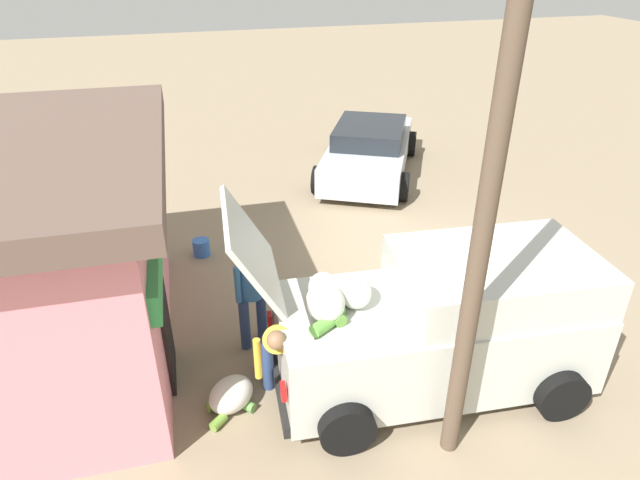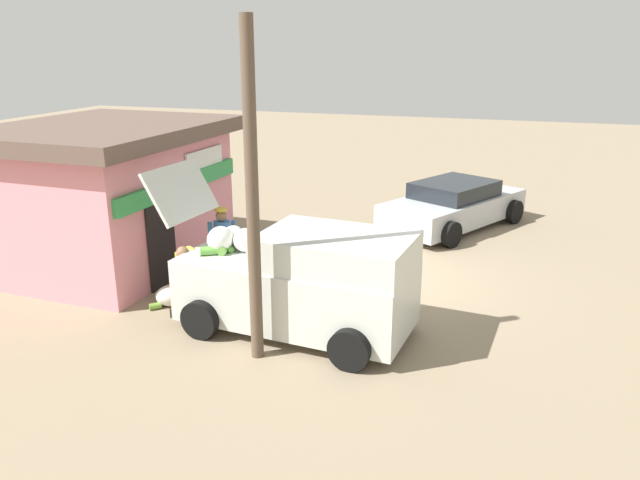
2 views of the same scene
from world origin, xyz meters
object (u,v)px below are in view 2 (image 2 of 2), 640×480
(delivery_van, at_px, (301,281))
(parked_sedan, at_px, (453,205))
(vendor_standing, at_px, (223,242))
(storefront_bar, at_px, (109,193))
(paint_bucket, at_px, (257,237))
(unloaded_banana_pile, at_px, (172,296))
(customer_bending, at_px, (198,268))

(delivery_van, relative_size, parked_sedan, 0.97)
(vendor_standing, bearing_deg, storefront_bar, 80.12)
(vendor_standing, xyz_separation_m, paint_bucket, (2.81, 0.50, -0.80))
(parked_sedan, height_order, unloaded_banana_pile, parked_sedan)
(parked_sedan, bearing_deg, paint_bucket, 124.00)
(parked_sedan, relative_size, unloaded_banana_pile, 5.97)
(delivery_van, bearing_deg, paint_bucket, 32.70)
(storefront_bar, relative_size, delivery_van, 1.14)
(delivery_van, xyz_separation_m, paint_bucket, (4.26, 2.74, -0.78))
(paint_bucket, bearing_deg, storefront_bar, 131.83)
(storefront_bar, height_order, unloaded_banana_pile, storefront_bar)
(delivery_van, bearing_deg, vendor_standing, 56.91)
(unloaded_banana_pile, bearing_deg, paint_bucket, -0.33)
(storefront_bar, relative_size, vendor_standing, 3.21)
(delivery_van, relative_size, paint_bucket, 14.71)
(storefront_bar, bearing_deg, unloaded_banana_pile, -124.52)
(parked_sedan, relative_size, vendor_standing, 2.89)
(customer_bending, height_order, paint_bucket, customer_bending)
(customer_bending, bearing_deg, parked_sedan, -28.71)
(vendor_standing, xyz_separation_m, unloaded_banana_pile, (-1.20, 0.53, -0.77))
(storefront_bar, distance_m, delivery_van, 5.69)
(delivery_van, xyz_separation_m, customer_bending, (0.20, 2.12, -0.08))
(delivery_van, distance_m, vendor_standing, 2.67)
(parked_sedan, distance_m, vendor_standing, 7.11)
(parked_sedan, xyz_separation_m, unloaded_banana_pile, (-7.06, 4.54, -0.43))
(vendor_standing, relative_size, paint_bucket, 5.26)
(delivery_van, height_order, paint_bucket, delivery_van)
(delivery_van, relative_size, customer_bending, 3.40)
(delivery_van, height_order, unloaded_banana_pile, delivery_van)
(storefront_bar, distance_m, vendor_standing, 3.16)
(storefront_bar, height_order, paint_bucket, storefront_bar)
(unloaded_banana_pile, distance_m, paint_bucket, 4.01)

